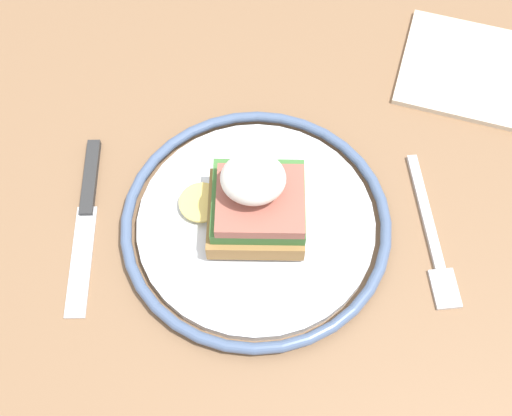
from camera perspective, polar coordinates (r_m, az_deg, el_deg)
ground_plane at (r=1.27m, az=-1.51°, el=-17.39°), size 6.00×6.00×0.00m
dining_table at (r=0.69m, az=-2.67°, el=-7.50°), size 0.97×0.71×0.72m
plate at (r=0.58m, az=-0.00°, el=-1.30°), size 0.24×0.24×0.02m
sandwich at (r=0.54m, az=-0.02°, el=0.68°), size 0.11×0.08×0.08m
fork at (r=0.60m, az=15.35°, el=-2.45°), size 0.03×0.16×0.00m
knife at (r=0.61m, az=-14.80°, el=-0.13°), size 0.02×0.18×0.01m
napkin at (r=0.72m, az=18.27°, el=11.65°), size 0.17×0.16×0.01m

